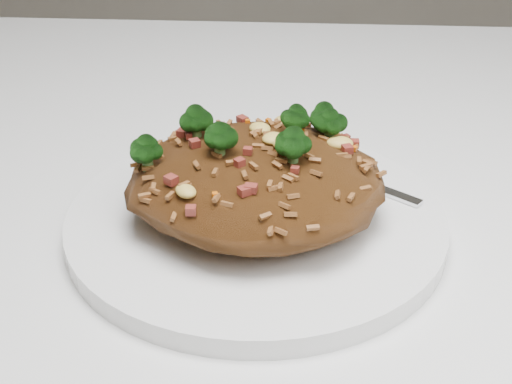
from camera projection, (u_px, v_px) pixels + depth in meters
The scene contains 4 objects.
dining_table at pixel (244, 278), 0.58m from camera, with size 1.20×0.80×0.75m.
plate at pixel (256, 220), 0.48m from camera, with size 0.25×0.25×0.01m, color white.
fried_rice at pixel (256, 170), 0.46m from camera, with size 0.17×0.15×0.07m.
fork at pixel (331, 171), 0.52m from camera, with size 0.14×0.11×0.00m.
Camera 1 is at (0.04, -0.47, 1.02)m, focal length 50.00 mm.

